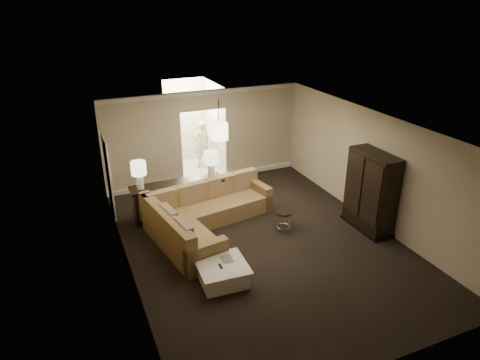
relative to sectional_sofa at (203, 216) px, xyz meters
name	(u,v)px	position (x,y,z in m)	size (l,w,h in m)	color
ground	(261,242)	(1.06, -1.08, -0.39)	(8.00, 8.00, 0.00)	black
wall_back	(204,137)	(1.06, 2.92, 1.01)	(6.00, 0.04, 2.80)	#BBA68D
wall_front	(386,296)	(1.06, -5.08, 1.01)	(6.00, 0.04, 2.80)	#BBA68D
wall_left	(125,213)	(-1.94, -1.08, 1.01)	(0.04, 8.00, 2.80)	#BBA68D
wall_right	(372,168)	(4.06, -1.08, 1.01)	(0.04, 8.00, 2.80)	#BBA68D
ceiling	(264,127)	(1.06, -1.08, 2.41)	(6.00, 8.00, 0.02)	silver
crown_molding	(203,93)	(1.06, 2.87, 2.34)	(6.00, 0.10, 0.12)	silver
baseboard	(206,178)	(1.06, 2.87, -0.33)	(6.00, 0.10, 0.12)	silver
side_door	(109,177)	(-1.91, 1.72, 0.66)	(0.05, 0.90, 2.10)	silver
foyer	(191,128)	(1.06, 4.26, 0.91)	(1.44, 2.02, 2.80)	beige
sectional_sofa	(203,216)	(0.00, 0.00, 0.00)	(3.38, 2.99, 0.98)	brown
coffee_table	(222,272)	(-0.31, -2.09, -0.19)	(1.03, 1.03, 0.41)	silver
console_table	(178,196)	(-0.34, 0.98, 0.16)	(2.40, 0.56, 0.93)	black
armoire	(371,193)	(3.75, -1.50, 0.56)	(0.59, 1.37, 1.97)	black
drink_table	(284,217)	(1.80, -0.78, -0.03)	(0.40, 0.40, 0.50)	black
table_lamp_left	(139,171)	(-1.27, 0.99, 1.01)	(0.37, 0.37, 0.71)	white
table_lamp_right	(211,160)	(0.59, 0.98, 1.01)	(0.37, 0.37, 0.71)	white
pendant_light	(219,131)	(1.06, 1.62, 1.56)	(0.38, 0.38, 1.09)	black
person	(202,141)	(1.34, 4.03, 0.49)	(0.63, 0.42, 1.75)	silver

